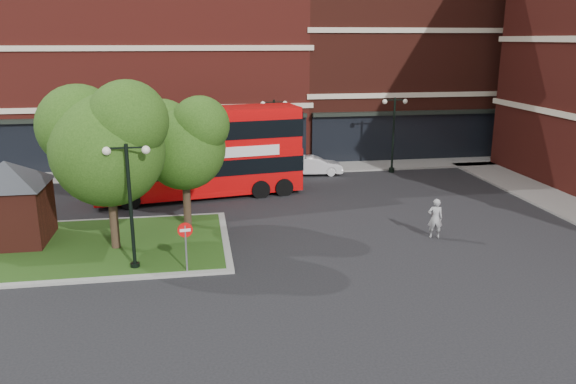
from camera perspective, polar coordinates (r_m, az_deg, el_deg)
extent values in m
plane|color=black|center=(22.74, -1.26, -7.24)|extent=(120.00, 120.00, 0.00)
cube|color=slate|center=(38.40, -4.77, 2.23)|extent=(44.00, 3.00, 0.12)
cube|color=maroon|center=(45.11, -16.22, 12.55)|extent=(26.00, 12.00, 14.00)
cube|color=#471911|center=(47.89, 11.68, 14.16)|extent=(18.00, 12.00, 16.00)
cube|color=gray|center=(25.83, -20.20, -5.27)|extent=(12.60, 7.60, 0.12)
cube|color=#19380F|center=(25.82, -20.20, -5.24)|extent=(12.00, 7.00, 0.15)
cube|color=#471911|center=(27.08, -26.32, -2.00)|extent=(3.00, 3.00, 2.50)
cone|color=#23262B|center=(26.65, -26.78, 1.70)|extent=(6.51, 6.51, 1.10)
cylinder|color=#2D2116|center=(24.52, -17.37, -1.41)|extent=(0.36, 0.36, 3.92)
sphere|color=#1E4110|center=(23.97, -17.82, 4.05)|extent=(4.60, 4.60, 4.60)
sphere|color=#1E4110|center=(24.69, -20.43, 6.28)|extent=(3.45, 3.45, 3.45)
sphere|color=#1E4110|center=(23.20, -15.97, 7.00)|extent=(3.22, 3.22, 3.22)
cylinder|color=#2D2116|center=(26.73, -10.27, -0.08)|extent=(0.36, 0.36, 3.47)
sphere|color=#1E4110|center=(26.26, -10.49, 4.36)|extent=(3.80, 3.80, 3.80)
sphere|color=#1E4110|center=(26.72, -12.60, 6.19)|extent=(2.85, 2.85, 2.85)
sphere|color=#1E4110|center=(25.69, -8.91, 6.72)|extent=(2.66, 2.66, 2.66)
cylinder|color=black|center=(22.05, -15.68, -1.66)|extent=(0.14, 0.14, 5.00)
cylinder|color=black|center=(22.82, -15.25, -7.32)|extent=(0.36, 0.36, 0.30)
cube|color=black|center=(21.50, -16.13, 4.34)|extent=(1.40, 0.06, 0.06)
sphere|color=#F2EACC|center=(21.62, -17.95, 3.98)|extent=(0.32, 0.32, 0.32)
sphere|color=#F2EACC|center=(21.45, -14.25, 4.17)|extent=(0.32, 0.32, 0.32)
cylinder|color=black|center=(36.18, -1.41, 5.41)|extent=(0.14, 0.14, 5.00)
cylinder|color=black|center=(36.66, -1.39, 1.79)|extent=(0.36, 0.36, 0.30)
cube|color=black|center=(35.85, -1.44, 9.12)|extent=(1.40, 0.06, 0.06)
sphere|color=#F2EACC|center=(35.77, -2.56, 8.93)|extent=(0.32, 0.32, 0.32)
sphere|color=#F2EACC|center=(35.96, -0.32, 8.98)|extent=(0.32, 0.32, 0.32)
cylinder|color=black|center=(38.10, 10.65, 5.66)|extent=(0.14, 0.14, 5.00)
cylinder|color=black|center=(38.56, 10.47, 2.22)|extent=(0.36, 0.36, 0.30)
cube|color=black|center=(37.79, 10.82, 9.17)|extent=(1.40, 0.06, 0.06)
sphere|color=#F2EACC|center=(37.57, 9.80, 9.03)|extent=(0.32, 0.32, 0.32)
sphere|color=#F2EACC|center=(38.04, 11.82, 9.01)|extent=(0.32, 0.32, 0.32)
cube|color=#C40709|center=(32.08, -9.01, 2.25)|extent=(11.79, 4.37, 2.20)
cube|color=#C40709|center=(31.66, -9.18, 6.13)|extent=(11.68, 4.32, 2.20)
cube|color=black|center=(31.64, -9.19, 6.33)|extent=(11.79, 4.37, 1.00)
cube|color=silver|center=(30.54, -8.68, 3.82)|extent=(8.55, 1.38, 0.58)
imported|color=gray|center=(26.12, 14.73, -2.60)|extent=(0.75, 0.59, 1.82)
imported|color=#B2B4BA|center=(36.62, -13.21, 2.24)|extent=(4.22, 2.12, 1.38)
imported|color=white|center=(37.13, 2.63, 2.70)|extent=(3.83, 1.58, 1.23)
cylinder|color=slate|center=(21.73, -10.31, -5.82)|extent=(0.07, 0.07, 1.96)
cylinder|color=red|center=(21.46, -10.41, -3.82)|extent=(0.57, 0.10, 0.57)
cube|color=white|center=(21.46, -10.41, -3.82)|extent=(0.40, 0.07, 0.11)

